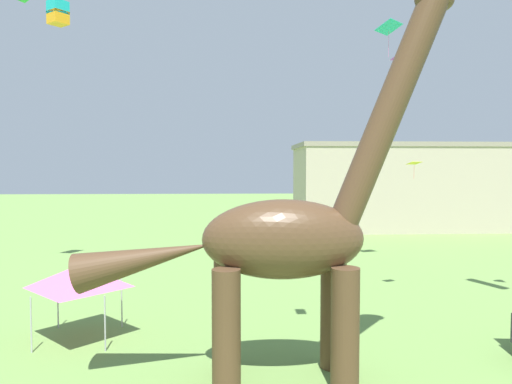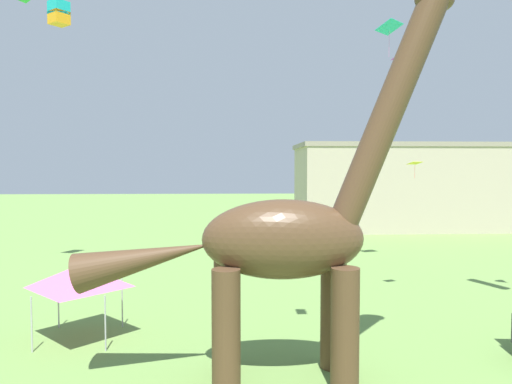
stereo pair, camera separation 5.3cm
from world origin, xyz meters
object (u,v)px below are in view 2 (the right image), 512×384
Objects in this scene: festival_canopy_tent at (80,276)px; kite_drifting at (403,58)px; kite_near_high at (415,163)px; kite_near_low at (389,27)px; kite_trailing at (59,13)px; dinosaur_sculpture at (281,239)px.

kite_drifting reaches higher than festival_canopy_tent.
festival_canopy_tent is 17.29m from kite_near_high.
kite_trailing is (-16.60, 6.85, 2.56)m from kite_near_low.
dinosaur_sculpture is at bearing -130.24° from kite_near_high.
festival_canopy_tent is 15.97m from kite_trailing.
kite_trailing reaches higher than dinosaur_sculpture.
festival_canopy_tent is at bearing -160.73° from kite_near_high.
kite_near_high is (15.74, 5.50, 4.58)m from festival_canopy_tent.
kite_drifting is at bearing 26.41° from dinosaur_sculpture.
dinosaur_sculpture reaches higher than festival_canopy_tent.
dinosaur_sculpture is 21.36m from kite_drifting.
kite_drifting is at bearing 35.09° from festival_canopy_tent.
dinosaur_sculpture is 8.90m from festival_canopy_tent.
kite_near_high is 0.53× the size of kite_drifting.
kite_trailing is (-3.62, 8.50, 13.03)m from festival_canopy_tent.
kite_trailing is at bearing 113.06° from festival_canopy_tent.
kite_drifting reaches higher than kite_near_high.
kite_near_low is at bearing 7.22° from festival_canopy_tent.
kite_near_low is at bearing 14.37° from dinosaur_sculpture.
kite_trailing is at bearing 157.56° from kite_near_low.
festival_canopy_tent is 2.47× the size of kite_trailing.
dinosaur_sculpture is 8.50× the size of kite_near_low.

